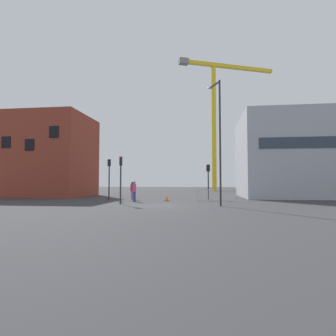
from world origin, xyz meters
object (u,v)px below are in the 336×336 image
object	(u,v)px
construction_crane	(216,105)
traffic_light_far	(208,176)
traffic_light_median	(109,172)
pedestrian_walking	(134,190)
streetlamp_tall	(219,134)
traffic_light_verge	(121,172)
pedestrian_waiting	(132,189)
traffic_cone_on_verge	(167,199)

from	to	relation	value
construction_crane	traffic_light_far	size ratio (longest dim) A/B	7.31
traffic_light_median	pedestrian_walking	world-z (taller)	traffic_light_median
streetlamp_tall	traffic_light_verge	xyz separation A→B (m)	(-7.70, 0.65, -2.79)
streetlamp_tall	traffic_light_median	xyz separation A→B (m)	(-10.64, 6.27, -2.62)
traffic_light_far	traffic_light_median	bearing A→B (deg)	-172.20
construction_crane	pedestrian_waiting	world-z (taller)	construction_crane
construction_crane	traffic_cone_on_verge	bearing A→B (deg)	-101.29
traffic_light_median	pedestrian_waiting	size ratio (longest dim) A/B	2.28
streetlamp_tall	pedestrian_waiting	distance (m)	11.40
construction_crane	pedestrian_waiting	size ratio (longest dim) A/B	14.49
traffic_cone_on_verge	pedestrian_waiting	bearing A→B (deg)	156.63
streetlamp_tall	pedestrian_waiting	xyz separation A→B (m)	(-8.31, 6.52, -4.30)
traffic_light_median	traffic_cone_on_verge	bearing A→B (deg)	-12.65
traffic_light_median	streetlamp_tall	bearing A→B (deg)	-30.52
traffic_light_verge	traffic_cone_on_verge	xyz separation A→B (m)	(3.13, 4.26, -2.33)
streetlamp_tall	traffic_light_median	bearing A→B (deg)	149.48
pedestrian_waiting	traffic_cone_on_verge	distance (m)	4.15
traffic_light_verge	pedestrian_walking	size ratio (longest dim) A/B	2.06
traffic_light_median	traffic_light_verge	bearing A→B (deg)	-62.43
traffic_cone_on_verge	construction_crane	bearing A→B (deg)	78.71
construction_crane	traffic_cone_on_verge	world-z (taller)	construction_crane
traffic_light_verge	pedestrian_walking	bearing A→B (deg)	83.71
construction_crane	traffic_light_verge	xyz separation A→B (m)	(-9.10, -34.16, -14.66)
construction_crane	traffic_cone_on_verge	xyz separation A→B (m)	(-5.97, -29.90, -17.00)
construction_crane	pedestrian_walking	world-z (taller)	construction_crane
traffic_cone_on_verge	traffic_light_verge	bearing A→B (deg)	-126.27
pedestrian_waiting	traffic_cone_on_verge	world-z (taller)	pedestrian_waiting
pedestrian_walking	traffic_cone_on_verge	xyz separation A→B (m)	(2.79, 1.21, -0.86)
traffic_light_median	traffic_cone_on_verge	xyz separation A→B (m)	(6.07, -1.36, -2.50)
construction_crane	traffic_light_verge	size ratio (longest dim) A/B	6.82
construction_crane	pedestrian_walking	xyz separation A→B (m)	(-8.76, -31.11, -16.14)
construction_crane	traffic_light_far	xyz separation A→B (m)	(-2.10, -27.18, -14.82)
construction_crane	traffic_cone_on_verge	distance (m)	34.90
pedestrian_waiting	pedestrian_walking	bearing A→B (deg)	-71.59
pedestrian_walking	pedestrian_waiting	bearing A→B (deg)	108.41
construction_crane	pedestrian_waiting	distance (m)	33.99
traffic_light_median	traffic_cone_on_verge	world-z (taller)	traffic_light_median
pedestrian_waiting	traffic_cone_on_verge	xyz separation A→B (m)	(3.73, -1.61, -0.82)
pedestrian_walking	pedestrian_waiting	xyz separation A→B (m)	(-0.94, 2.83, -0.04)
streetlamp_tall	traffic_light_median	size ratio (longest dim) A/B	2.30
traffic_light_verge	pedestrian_waiting	bearing A→B (deg)	95.88
construction_crane	traffic_light_verge	world-z (taller)	construction_crane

